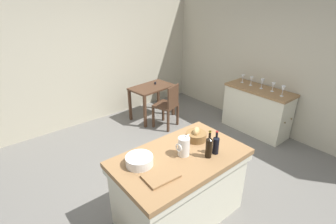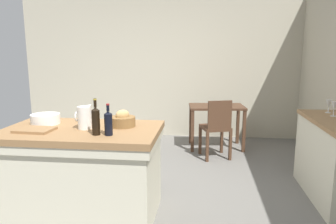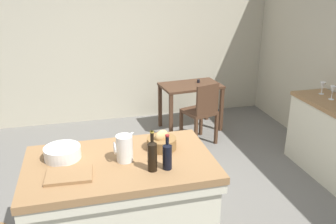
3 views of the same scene
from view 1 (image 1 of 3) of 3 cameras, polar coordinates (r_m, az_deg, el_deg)
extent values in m
plane|color=#66635E|center=(3.92, 0.21, -14.74)|extent=(6.76, 6.76, 0.00)
cube|color=#B2AA93|center=(5.41, -17.92, 11.05)|extent=(5.32, 0.12, 2.60)
cube|color=#B2AA93|center=(5.22, 23.19, 9.73)|extent=(0.12, 5.20, 2.60)
cube|color=olive|center=(2.86, 2.82, -10.28)|extent=(1.49, 0.90, 0.06)
cube|color=beige|center=(2.90, 2.79, -11.41)|extent=(1.47, 0.88, 0.08)
cube|color=beige|center=(3.14, 2.64, -16.91)|extent=(1.41, 0.82, 0.83)
cube|color=olive|center=(5.07, 20.00, 4.75)|extent=(0.52, 1.27, 0.04)
cube|color=beige|center=(5.24, 19.28, 0.17)|extent=(0.49, 1.24, 0.85)
sphere|color=brown|center=(4.86, 24.85, -2.22)|extent=(0.03, 0.03, 0.03)
sphere|color=brown|center=(5.06, 26.07, -1.41)|extent=(0.03, 0.03, 0.03)
cube|color=#472D1E|center=(5.40, -3.70, 5.60)|extent=(0.95, 0.65, 0.04)
cube|color=#472D1E|center=(5.12, -5.21, 0.01)|extent=(0.05, 0.05, 0.69)
cube|color=#472D1E|center=(5.64, 1.21, 2.57)|extent=(0.05, 0.05, 0.69)
cube|color=#472D1E|center=(5.47, -8.55, 1.55)|extent=(0.05, 0.05, 0.69)
cube|color=#472D1E|center=(5.96, -2.21, 3.85)|extent=(0.05, 0.05, 0.69)
cylinder|color=black|center=(5.52, -2.90, 6.52)|extent=(0.04, 0.04, 0.05)
cube|color=#472D1E|center=(5.09, -0.57, 1.55)|extent=(0.50, 0.50, 0.04)
cube|color=#472D1E|center=(4.92, 1.17, 3.57)|extent=(0.35, 0.14, 0.42)
cube|color=#472D1E|center=(5.42, -1.10, 0.23)|extent=(0.05, 0.05, 0.45)
cube|color=#472D1E|center=(5.16, -3.33, -1.19)|extent=(0.05, 0.05, 0.45)
cube|color=#472D1E|center=(5.25, 2.16, -0.68)|extent=(0.05, 0.05, 0.45)
cube|color=#472D1E|center=(4.98, 0.03, -2.20)|extent=(0.05, 0.05, 0.45)
cylinder|color=silver|center=(2.80, 3.58, -7.74)|extent=(0.13, 0.13, 0.22)
cone|color=silver|center=(2.77, 4.54, -5.27)|extent=(0.07, 0.04, 0.06)
torus|color=silver|center=(2.75, 2.43, -8.10)|extent=(0.02, 0.10, 0.10)
cylinder|color=silver|center=(2.70, -6.47, -10.82)|extent=(0.29, 0.29, 0.10)
cylinder|color=brown|center=(3.11, 6.34, -5.44)|extent=(0.25, 0.25, 0.10)
ellipsoid|color=tan|center=(3.08, 6.40, -4.35)|extent=(0.16, 0.14, 0.10)
cube|color=olive|center=(2.55, -1.62, -14.23)|extent=(0.35, 0.26, 0.02)
cylinder|color=black|center=(2.87, 10.66, -7.53)|extent=(0.07, 0.07, 0.19)
cone|color=black|center=(2.82, 10.83, -5.70)|extent=(0.07, 0.07, 0.02)
cylinder|color=black|center=(2.79, 10.90, -4.91)|extent=(0.03, 0.03, 0.07)
cylinder|color=maroon|center=(2.78, 10.95, -4.42)|extent=(0.03, 0.03, 0.01)
cylinder|color=black|center=(2.79, 9.17, -8.08)|extent=(0.07, 0.07, 0.22)
cone|color=black|center=(2.73, 9.34, -5.92)|extent=(0.07, 0.07, 0.03)
cylinder|color=black|center=(2.70, 9.42, -4.98)|extent=(0.03, 0.03, 0.08)
cylinder|color=#B29933|center=(2.69, 9.47, -4.38)|extent=(0.03, 0.03, 0.01)
cylinder|color=white|center=(4.83, 24.23, 3.31)|extent=(0.06, 0.06, 0.00)
cylinder|color=white|center=(4.82, 24.31, 3.75)|extent=(0.01, 0.01, 0.08)
cone|color=white|center=(4.79, 24.51, 4.78)|extent=(0.07, 0.07, 0.11)
cylinder|color=white|center=(5.00, 22.39, 4.35)|extent=(0.06, 0.06, 0.00)
cylinder|color=white|center=(4.99, 22.46, 4.73)|extent=(0.01, 0.01, 0.07)
cone|color=white|center=(4.96, 22.61, 5.59)|extent=(0.07, 0.07, 0.09)
cylinder|color=white|center=(5.08, 20.26, 5.03)|extent=(0.06, 0.06, 0.00)
cylinder|color=white|center=(5.07, 20.33, 5.45)|extent=(0.01, 0.01, 0.08)
cone|color=white|center=(5.04, 20.48, 6.43)|extent=(0.07, 0.07, 0.11)
cylinder|color=white|center=(5.19, 18.11, 5.78)|extent=(0.06, 0.06, 0.00)
cylinder|color=white|center=(5.18, 18.16, 6.15)|extent=(0.01, 0.01, 0.07)
cone|color=white|center=(5.16, 18.28, 7.00)|extent=(0.07, 0.07, 0.10)
cylinder|color=white|center=(5.32, 16.36, 6.46)|extent=(0.06, 0.06, 0.00)
cylinder|color=white|center=(5.31, 16.40, 6.79)|extent=(0.01, 0.01, 0.06)
cone|color=white|center=(5.29, 16.50, 7.55)|extent=(0.07, 0.07, 0.09)
camera|label=2|loc=(3.10, 67.69, -8.29)|focal=34.02mm
camera|label=3|loc=(1.58, 77.85, -5.18)|focal=37.80mm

